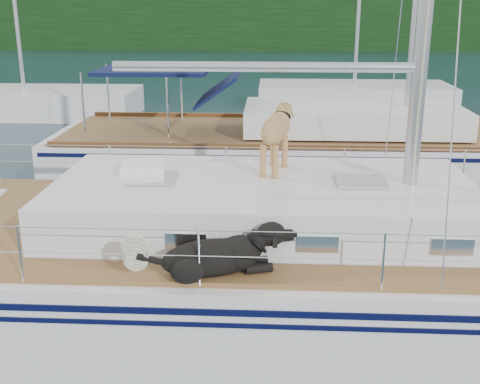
{
  "coord_description": "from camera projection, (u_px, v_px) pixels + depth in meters",
  "views": [
    {
      "loc": [
        0.9,
        -7.17,
        3.95
      ],
      "look_at": [
        0.5,
        0.2,
        1.6
      ],
      "focal_mm": 45.0,
      "sensor_mm": 36.0,
      "label": 1
    }
  ],
  "objects": [
    {
      "name": "ground",
      "position": [
        202.0,
        309.0,
        8.06
      ],
      "size": [
        120.0,
        120.0,
        0.0
      ],
      "primitive_type": "plane",
      "color": "black",
      "rests_on": "ground"
    },
    {
      "name": "tree_line",
      "position": [
        263.0,
        13.0,
        49.98
      ],
      "size": [
        90.0,
        3.0,
        6.0
      ],
      "primitive_type": "cube",
      "color": "black",
      "rests_on": "ground"
    },
    {
      "name": "shore_bank",
      "position": [
        263.0,
        42.0,
        51.84
      ],
      "size": [
        92.0,
        1.0,
        1.2
      ],
      "primitive_type": "cube",
      "color": "#595147",
      "rests_on": "ground"
    },
    {
      "name": "main_sailboat",
      "position": [
        208.0,
        264.0,
        7.85
      ],
      "size": [
        12.0,
        3.84,
        14.01
      ],
      "color": "white",
      "rests_on": "ground"
    },
    {
      "name": "neighbor_sailboat",
      "position": [
        303.0,
        153.0,
        13.78
      ],
      "size": [
        11.0,
        3.5,
        13.3
      ],
      "color": "white",
      "rests_on": "ground"
    },
    {
      "name": "bg_boat_west",
      "position": [
        26.0,
        103.0,
        21.66
      ],
      "size": [
        8.0,
        3.0,
        11.65
      ],
      "color": "white",
      "rests_on": "ground"
    },
    {
      "name": "bg_boat_center",
      "position": [
        354.0,
        97.0,
        22.94
      ],
      "size": [
        7.2,
        3.0,
        11.65
      ],
      "color": "white",
      "rests_on": "ground"
    }
  ]
}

